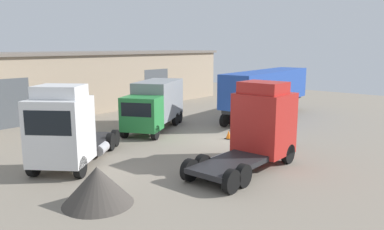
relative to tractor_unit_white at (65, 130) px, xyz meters
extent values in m
plane|color=gray|center=(9.57, -2.57, -1.94)|extent=(60.00, 60.00, 0.00)
cube|color=tan|center=(9.57, 14.75, 0.63)|extent=(33.46, 6.64, 5.13)
cube|color=#70665B|center=(9.57, 14.75, 3.32)|extent=(33.96, 7.14, 0.25)
cube|color=#4C5156|center=(2.21, 11.46, -0.14)|extent=(3.20, 0.08, 3.60)
cube|color=#4C5156|center=(16.93, 11.46, -0.14)|extent=(3.20, 0.08, 3.60)
cube|color=silver|center=(-0.42, -0.29, 0.09)|extent=(3.41, 3.43, 3.04)
cube|color=silver|center=(-0.26, -0.17, 1.89)|extent=(2.59, 2.69, 0.60)
cube|color=black|center=(-1.37, -0.97, 0.70)|extent=(1.30, 1.75, 1.10)
cube|color=#232326|center=(2.23, 1.63, -1.32)|extent=(4.53, 4.05, 0.24)
cylinder|color=#B2B2B7|center=(2.33, 0.47, -1.49)|extent=(1.22, 1.10, 0.56)
cylinder|color=black|center=(-0.26, -1.53, -1.44)|extent=(0.99, 0.83, 1.00)
cylinder|color=black|center=(-1.55, 0.25, -1.44)|extent=(0.99, 0.83, 1.00)
cylinder|color=black|center=(3.42, 1.13, -1.44)|extent=(0.99, 0.83, 1.00)
cylinder|color=black|center=(2.13, 2.92, -1.44)|extent=(0.99, 0.83, 1.00)
cylinder|color=black|center=(4.15, 1.66, -1.44)|extent=(0.99, 0.83, 1.00)
cylinder|color=black|center=(2.86, 3.44, -1.44)|extent=(0.99, 0.83, 1.00)
cube|color=#2347A3|center=(18.02, -0.57, 0.69)|extent=(11.89, 3.66, 2.56)
cube|color=#232326|center=(18.02, -0.57, -0.71)|extent=(11.81, 2.92, 0.24)
cube|color=#232326|center=(21.56, 0.59, -1.38)|extent=(0.18, 0.18, 1.11)
cube|color=#232326|center=(21.72, -1.00, -1.38)|extent=(0.18, 0.18, 1.11)
cylinder|color=black|center=(13.88, 0.12, -1.47)|extent=(0.95, 0.39, 0.93)
cylinder|color=black|center=(14.10, -2.07, -1.47)|extent=(0.95, 0.39, 0.93)
cylinder|color=black|center=(12.88, 0.01, -1.47)|extent=(0.95, 0.39, 0.93)
cylinder|color=black|center=(13.11, -2.17, -1.47)|extent=(0.95, 0.39, 0.93)
cube|color=#28843D|center=(6.73, 2.15, -0.36)|extent=(2.78, 3.00, 2.20)
cube|color=black|center=(5.91, 1.74, 0.03)|extent=(0.98, 1.84, 0.88)
cube|color=gray|center=(9.69, 3.65, 0.13)|extent=(5.31, 4.28, 2.68)
cylinder|color=black|center=(6.80, 1.01, -1.46)|extent=(0.98, 0.70, 0.95)
cylinder|color=black|center=(5.85, 2.89, -1.46)|extent=(0.98, 0.70, 0.95)
cylinder|color=black|center=(10.85, 3.06, -1.46)|extent=(0.98, 0.70, 0.95)
cylinder|color=black|center=(9.90, 4.93, -1.46)|extent=(0.98, 0.70, 0.95)
cylinder|color=black|center=(11.74, 3.51, -1.46)|extent=(0.98, 0.70, 0.95)
cylinder|color=black|center=(10.79, 5.39, -1.46)|extent=(0.98, 0.70, 0.95)
cube|color=red|center=(7.24, -6.57, 0.10)|extent=(2.45, 2.55, 3.07)
cube|color=red|center=(7.04, -6.58, 1.92)|extent=(1.72, 2.13, 0.60)
cube|color=black|center=(8.41, -6.55, 0.72)|extent=(0.12, 2.10, 1.11)
cube|color=#232326|center=(4.11, -6.63, -1.31)|extent=(3.90, 2.08, 0.24)
cylinder|color=#B2B2B7|center=(4.69, -5.62, -1.48)|extent=(1.11, 0.58, 0.56)
cylinder|color=black|center=(7.82, -5.46, -1.43)|extent=(1.01, 0.32, 1.01)
cylinder|color=black|center=(7.86, -7.66, -1.43)|extent=(1.01, 0.32, 1.01)
cylinder|color=black|center=(3.56, -5.54, -1.43)|extent=(1.01, 0.32, 1.01)
cylinder|color=black|center=(3.61, -7.74, -1.43)|extent=(1.01, 0.32, 1.01)
cylinder|color=black|center=(2.66, -5.56, -1.43)|extent=(1.01, 0.32, 1.01)
cylinder|color=black|center=(2.71, -7.76, -1.43)|extent=(1.01, 0.32, 1.01)
cone|color=#423D38|center=(-1.44, -4.55, -1.21)|extent=(2.70, 2.70, 1.46)
cylinder|color=black|center=(10.95, -5.91, -1.50)|extent=(0.58, 0.58, 0.88)
cube|color=black|center=(10.04, -2.42, -1.92)|extent=(0.40, 0.40, 0.04)
cone|color=orange|center=(10.04, -2.42, -1.66)|extent=(0.36, 0.36, 0.55)
camera|label=1|loc=(-9.19, -15.99, 3.95)|focal=35.00mm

